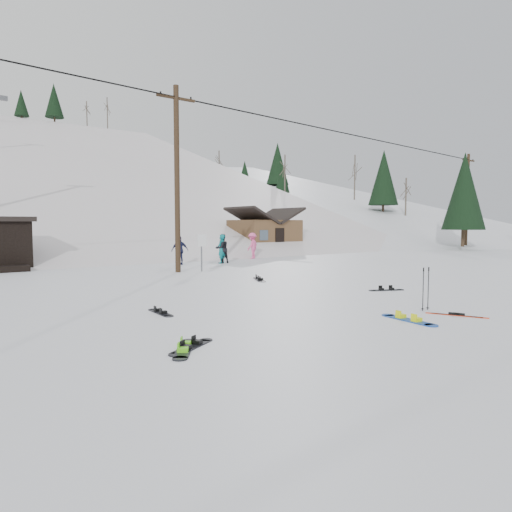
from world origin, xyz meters
TOP-DOWN VIEW (x-y plane):
  - ground at (0.00, 0.00)m, footprint 200.00×200.00m
  - ski_slope at (0.00, 55.00)m, footprint 60.00×85.24m
  - ridge_right at (38.00, 50.00)m, footprint 45.66×93.98m
  - treeline_right at (36.00, 42.00)m, footprint 20.00×60.00m
  - utility_pole at (2.00, 14.00)m, footprint 2.00×0.26m
  - utility_pole_right at (34.00, 17.00)m, footprint 2.00×0.26m
  - trail_sign at (3.10, 13.58)m, footprint 0.50×0.09m
  - cabin at (15.00, 24.00)m, footprint 5.39×4.40m
  - hero_snowboard at (1.39, 0.39)m, footprint 0.47×1.65m
  - hero_skis at (2.89, 0.01)m, footprint 0.71×1.41m
  - ski_poles at (2.89, 0.92)m, footprint 0.33×0.09m
  - board_scatter_a at (-4.05, 1.38)m, footprint 1.23×0.82m
  - board_scatter_b at (-3.10, 4.87)m, footprint 0.27×1.32m
  - board_scatter_c at (-4.24, 1.31)m, footprint 0.96×1.27m
  - board_scatter_d at (5.15, 3.96)m, footprint 1.24×0.71m
  - board_scatter_f at (3.34, 9.11)m, footprint 0.89×1.50m
  - skier_teal at (6.37, 16.97)m, footprint 0.76×0.70m
  - skier_dark at (6.47, 17.06)m, footprint 0.87×0.69m
  - skier_pink at (10.16, 19.04)m, footprint 1.32×1.11m
  - skier_navy at (3.93, 17.60)m, footprint 1.04×0.57m

SIDE VIEW (x-z plane):
  - ski_slope at x=0.00m, z-range -44.99..20.99m
  - ridge_right at x=38.00m, z-range -38.30..16.30m
  - ground at x=0.00m, z-range 0.00..0.00m
  - treeline_right at x=36.00m, z-range -5.00..5.00m
  - hero_skis at x=2.89m, z-range -0.02..0.06m
  - board_scatter_b at x=-3.10m, z-range -0.02..0.07m
  - board_scatter_d at x=5.15m, z-range -0.02..0.07m
  - board_scatter_a at x=-4.05m, z-range -0.02..0.07m
  - board_scatter_c at x=-4.24m, z-range -0.03..0.08m
  - board_scatter_f at x=3.34m, z-range -0.03..0.09m
  - hero_snowboard at x=1.39m, z-range -0.03..0.09m
  - ski_poles at x=2.89m, z-range 0.01..1.20m
  - skier_navy at x=3.93m, z-range 0.00..1.69m
  - skier_teal at x=6.37m, z-range 0.00..1.75m
  - skier_dark at x=6.47m, z-range 0.00..1.77m
  - skier_pink at x=10.16m, z-range 0.00..1.77m
  - trail_sign at x=3.10m, z-range 0.35..2.20m
  - cabin at x=15.00m, z-range -0.40..3.37m
  - utility_pole at x=2.00m, z-range 0.18..9.18m
  - utility_pole_right at x=34.00m, z-range 0.18..9.18m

